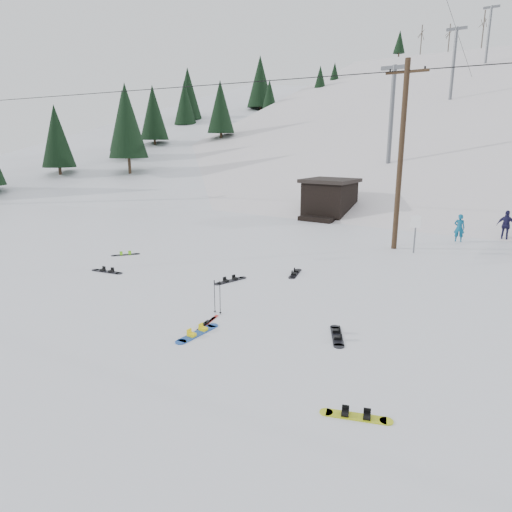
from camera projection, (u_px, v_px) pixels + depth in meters
The scene contains 21 objects.
ground at pixel (165, 331), 13.03m from camera, with size 200.00×200.00×0.00m, color white.
ski_slope at pixel (473, 277), 59.88m from camera, with size 60.00×75.00×45.00m, color white.
ridge_left at pixel (225, 245), 73.86m from camera, with size 34.00×85.00×38.00m, color white.
treeline_left at pixel (200, 181), 63.70m from camera, with size 20.00×64.00×10.00m, color black, non-canonical shape.
utility_pole at pixel (401, 154), 21.98m from camera, with size 2.00×0.26×9.00m.
trail_sign at pixel (415, 227), 21.86m from camera, with size 0.50×0.09×1.85m.
lift_hut at pixel (329, 199), 32.18m from camera, with size 3.40×4.10×2.75m.
lift_tower_near at pixel (392, 109), 37.29m from camera, with size 2.20×0.36×8.00m.
lift_tower_mid at pixel (454, 59), 51.69m from camera, with size 2.20×0.36×8.00m.
lift_tower_far at pixel (489, 31), 66.09m from camera, with size 2.20×0.36×8.00m.
hero_snowboard at pixel (198, 333), 12.80m from camera, with size 0.32×1.66×0.12m.
hero_skis at pixel (205, 324), 13.42m from camera, with size 0.47×1.61×0.08m.
ski_poles at pixel (217, 297), 14.21m from camera, with size 0.30×0.08×1.08m.
board_scatter_a at pixel (107, 271), 18.92m from camera, with size 1.52×0.52×0.11m.
board_scatter_b at pixel (230, 280), 17.68m from camera, with size 0.58×1.50×0.11m.
board_scatter_c at pixel (126, 254), 21.77m from camera, with size 0.90×1.13×0.09m.
board_scatter_d at pixel (337, 336), 12.63m from camera, with size 0.92×1.41×0.11m.
board_scatter_e at pixel (356, 416), 8.93m from camera, with size 1.36×0.65×0.10m.
board_scatter_f at pixel (295, 273), 18.62m from camera, with size 0.64×1.45×0.11m.
skier_teal at pixel (459, 228), 24.55m from camera, with size 0.55×0.36×1.50m, color #0B5377.
skier_navy at pixel (506, 225), 24.83m from camera, with size 0.97×0.40×1.65m, color #1B183D.
Camera 1 is at (9.01, -8.51, 5.24)m, focal length 32.00 mm.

